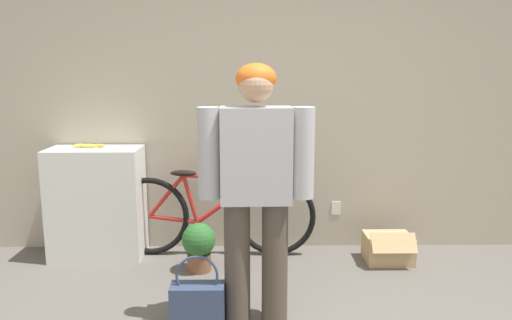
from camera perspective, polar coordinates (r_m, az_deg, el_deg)
The scene contains 8 objects.
wall_back at distance 4.32m, azimuth 2.19°, elevation 6.80°, with size 8.00×0.07×2.60m.
side_shelf at distance 4.39m, azimuth -17.72°, elevation -4.72°, with size 0.75×0.40×0.93m.
person at distance 3.01m, azimuth -0.00°, elevation -2.18°, with size 0.70×0.23×1.60m.
bicycle at distance 4.25m, azimuth -5.05°, elevation -6.17°, with size 1.75×0.46×0.75m.
banana at distance 4.34m, azimuth -18.58°, elevation 1.56°, with size 0.29×0.08×0.03m.
handbag at distance 3.21m, azimuth -6.69°, elevation -15.95°, with size 0.33×0.16×0.46m.
cardboard_box at distance 4.32m, azimuth 14.86°, elevation -9.70°, with size 0.38×0.37×0.28m.
potted_plant at distance 3.98m, azimuth -6.55°, elevation -9.57°, with size 0.26×0.26×0.39m.
Camera 1 is at (-0.23, -1.99, 1.57)m, focal length 35.00 mm.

